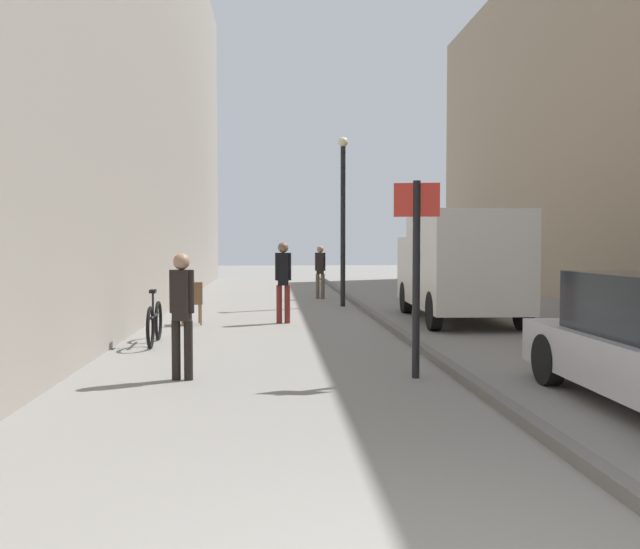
{
  "coord_description": "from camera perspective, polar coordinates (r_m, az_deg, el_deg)",
  "views": [
    {
      "loc": [
        -0.9,
        -2.99,
        1.78
      ],
      "look_at": [
        0.01,
        9.56,
        1.2
      ],
      "focal_mm": 38.23,
      "sensor_mm": 36.0,
      "label": 1
    }
  ],
  "objects": [
    {
      "name": "ground_plane",
      "position": [
        15.12,
        -0.69,
        -4.14
      ],
      "size": [
        80.0,
        80.0,
        0.0
      ],
      "primitive_type": "plane",
      "color": "gray"
    },
    {
      "name": "building_facade_left",
      "position": [
        16.17,
        -19.34,
        18.91
      ],
      "size": [
        2.6,
        40.0,
        12.71
      ],
      "primitive_type": "cube",
      "color": "gray",
      "rests_on": "ground_plane"
    },
    {
      "name": "kerb_strip",
      "position": [
        15.29,
        5.24,
        -3.85
      ],
      "size": [
        0.16,
        40.0,
        0.12
      ],
      "primitive_type": "cube",
      "color": "#615F5B",
      "rests_on": "ground_plane"
    },
    {
      "name": "pedestrian_main_foreground",
      "position": [
        15.15,
        -3.1,
        -0.17
      ],
      "size": [
        0.36,
        0.23,
        1.81
      ],
      "rotation": [
        0.0,
        0.0,
        3.1
      ],
      "color": "maroon",
      "rests_on": "ground_plane"
    },
    {
      "name": "pedestrian_mid_block",
      "position": [
        21.81,
        0.02,
        0.53
      ],
      "size": [
        0.34,
        0.22,
        1.7
      ],
      "rotation": [
        0.0,
        0.0,
        -0.16
      ],
      "color": "brown",
      "rests_on": "ground_plane"
    },
    {
      "name": "pedestrian_far_crossing",
      "position": [
        9.02,
        -11.49,
        -2.68
      ],
      "size": [
        0.32,
        0.22,
        1.65
      ],
      "rotation": [
        0.0,
        0.0,
        2.95
      ],
      "color": "black",
      "rests_on": "ground_plane"
    },
    {
      "name": "delivery_van",
      "position": [
        15.9,
        11.57,
        0.9
      ],
      "size": [
        2.22,
        5.12,
        2.46
      ],
      "rotation": [
        0.0,
        0.0,
        -0.04
      ],
      "color": "silver",
      "rests_on": "ground_plane"
    },
    {
      "name": "street_sign_post",
      "position": [
        9.03,
        8.07,
        1.11
      ],
      "size": [
        0.6,
        0.14,
        2.6
      ],
      "rotation": [
        0.0,
        0.0,
        2.96
      ],
      "color": "black",
      "rests_on": "ground_plane"
    },
    {
      "name": "lamp_post",
      "position": [
        19.23,
        1.94,
        5.43
      ],
      "size": [
        0.28,
        0.28,
        4.76
      ],
      "color": "black",
      "rests_on": "ground_plane"
    },
    {
      "name": "bicycle_leaning",
      "position": [
        12.38,
        -13.68,
        -3.94
      ],
      "size": [
        0.13,
        1.77,
        0.98
      ],
      "rotation": [
        0.0,
        0.0,
        0.04
      ],
      "color": "black",
      "rests_on": "ground_plane"
    },
    {
      "name": "cafe_chair_near_window",
      "position": [
        15.11,
        -10.69,
        -2.11
      ],
      "size": [
        0.52,
        0.52,
        0.94
      ],
      "rotation": [
        0.0,
        0.0,
        0.21
      ],
      "color": "brown",
      "rests_on": "ground_plane"
    }
  ]
}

